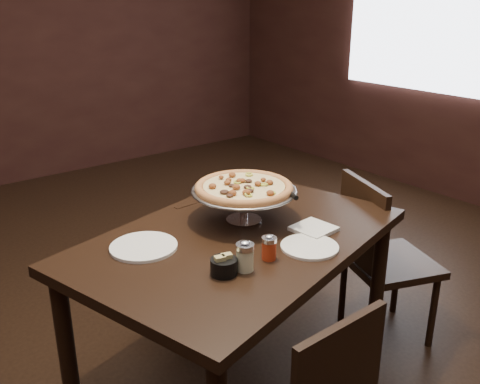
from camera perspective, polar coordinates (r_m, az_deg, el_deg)
room at (r=2.09m, az=-0.58°, el=12.20°), size 6.04×7.04×2.84m
dining_table at (r=2.16m, az=-0.21°, el=-7.14°), size 1.47×1.16×0.81m
pizza_stand at (r=2.18m, az=0.42°, el=0.44°), size 0.44×0.44×0.18m
parmesan_shaker at (r=1.83m, az=0.53°, el=-6.87°), size 0.06×0.06×0.11m
pepper_flake_shaker at (r=1.91m, az=3.11°, el=-5.94°), size 0.05×0.05×0.10m
packet_caddy at (r=1.82m, az=-1.75°, el=-7.88°), size 0.09×0.09×0.07m
napkin_stack at (r=2.16m, az=7.86°, el=-3.91°), size 0.16×0.16×0.02m
plate_left at (r=2.03m, az=-10.24°, el=-5.76°), size 0.25×0.25×0.01m
plate_near at (r=2.02m, az=7.43°, el=-5.81°), size 0.22×0.22×0.01m
serving_spatula at (r=2.14m, az=5.34°, el=-0.17°), size 0.15×0.15×0.02m
chair_far at (r=2.71m, az=-4.55°, el=-7.26°), size 0.40×0.40×0.81m
chair_side at (r=2.77m, az=14.66°, el=-6.46°), size 0.53×0.53×0.87m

